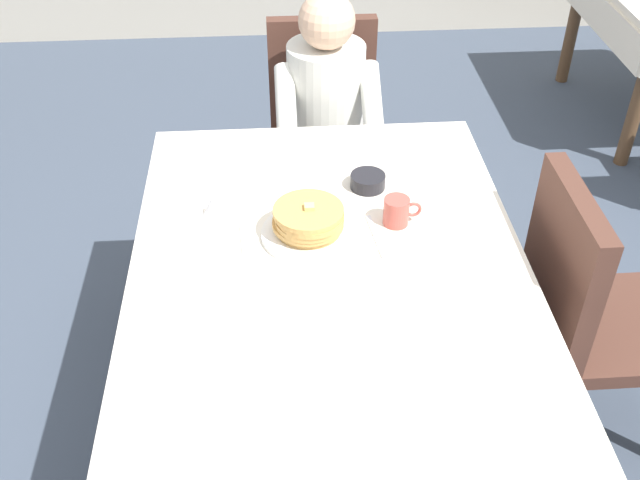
{
  "coord_description": "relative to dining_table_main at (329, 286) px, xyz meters",
  "views": [
    {
      "loc": [
        -0.14,
        -1.58,
        2.07
      ],
      "look_at": [
        -0.02,
        0.04,
        0.79
      ],
      "focal_mm": 41.98,
      "sensor_mm": 36.0,
      "label": 1
    }
  ],
  "objects": [
    {
      "name": "breakfast_stack",
      "position": [
        -0.05,
        0.12,
        0.15
      ],
      "size": [
        0.21,
        0.21,
        0.09
      ],
      "color": "tan",
      "rests_on": "plate_breakfast"
    },
    {
      "name": "dining_table_main",
      "position": [
        0.0,
        0.0,
        0.0
      ],
      "size": [
        1.12,
        1.52,
        0.74
      ],
      "color": "silver",
      "rests_on": "ground"
    },
    {
      "name": "knife_right_of_plate",
      "position": [
        0.14,
        0.1,
        0.09
      ],
      "size": [
        0.04,
        0.2,
        0.0
      ],
      "primitive_type": "cube",
      "rotation": [
        0.0,
        0.0,
        1.68
      ],
      "color": "silver",
      "rests_on": "dining_table_main"
    },
    {
      "name": "fork_left_of_plate",
      "position": [
        -0.24,
        0.1,
        0.09
      ],
      "size": [
        0.03,
        0.18,
        0.0
      ],
      "primitive_type": "cube",
      "rotation": [
        0.0,
        0.0,
        1.64
      ],
      "color": "silver",
      "rests_on": "dining_table_main"
    },
    {
      "name": "bowl_butter",
      "position": [
        0.15,
        0.36,
        0.11
      ],
      "size": [
        0.11,
        0.11,
        0.04
      ],
      "primitive_type": "cylinder",
      "color": "black",
      "rests_on": "dining_table_main"
    },
    {
      "name": "chair_diner",
      "position": [
        0.07,
        1.17,
        -0.12
      ],
      "size": [
        0.44,
        0.45,
        0.93
      ],
      "rotation": [
        0.0,
        0.0,
        3.14
      ],
      "color": "#4C2D23",
      "rests_on": "ground"
    },
    {
      "name": "chair_right_side",
      "position": [
        0.77,
        0.0,
        -0.12
      ],
      "size": [
        0.45,
        0.44,
        0.93
      ],
      "rotation": [
        0.0,
        0.0,
        -1.57
      ],
      "color": "#4C2D23",
      "rests_on": "ground"
    },
    {
      "name": "syrup_pitcher",
      "position": [
        -0.32,
        0.24,
        0.13
      ],
      "size": [
        0.08,
        0.08,
        0.07
      ],
      "color": "silver",
      "rests_on": "dining_table_main"
    },
    {
      "name": "plate_breakfast",
      "position": [
        -0.05,
        0.12,
        0.1
      ],
      "size": [
        0.28,
        0.28,
        0.02
      ],
      "primitive_type": "cylinder",
      "color": "white",
      "rests_on": "dining_table_main"
    },
    {
      "name": "ground_plane",
      "position": [
        0.0,
        0.0,
        -0.65
      ],
      "size": [
        14.0,
        14.0,
        0.0
      ],
      "primitive_type": "plane",
      "color": "#3D4756"
    },
    {
      "name": "napkin_folded",
      "position": [
        -0.35,
        -0.09,
        0.09
      ],
      "size": [
        0.17,
        0.13,
        0.01
      ],
      "primitive_type": "cube",
      "rotation": [
        0.0,
        0.0,
        -0.04
      ],
      "color": "white",
      "rests_on": "dining_table_main"
    },
    {
      "name": "cup_coffee",
      "position": [
        0.21,
        0.17,
        0.13
      ],
      "size": [
        0.11,
        0.08,
        0.08
      ],
      "color": "#B24C42",
      "rests_on": "dining_table_main"
    },
    {
      "name": "spoon_near_edge",
      "position": [
        -0.01,
        -0.17,
        0.09
      ],
      "size": [
        0.15,
        0.05,
        0.0
      ],
      "primitive_type": "cube",
      "rotation": [
        0.0,
        0.0,
        -0.28
      ],
      "color": "silver",
      "rests_on": "dining_table_main"
    },
    {
      "name": "diner_person",
      "position": [
        0.07,
        1.01,
        0.02
      ],
      "size": [
        0.4,
        0.43,
        1.12
      ],
      "rotation": [
        0.0,
        0.0,
        3.14
      ],
      "color": "silver",
      "rests_on": "ground"
    }
  ]
}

